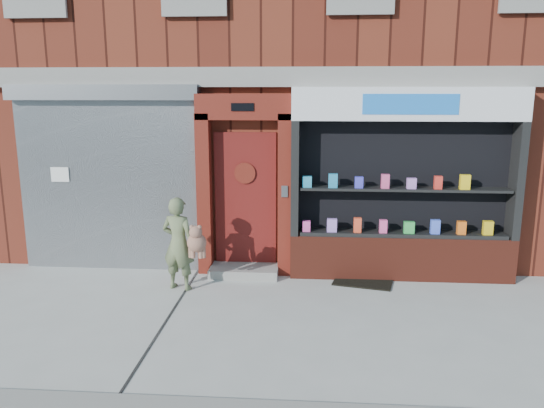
# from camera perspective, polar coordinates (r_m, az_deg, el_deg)

# --- Properties ---
(ground) EXTENTS (80.00, 80.00, 0.00)m
(ground) POSITION_cam_1_polar(r_m,az_deg,el_deg) (7.08, 1.42, -12.48)
(ground) COLOR #9E9E99
(ground) RESTS_ON ground
(building) EXTENTS (12.00, 8.16, 8.00)m
(building) POSITION_cam_1_polar(r_m,az_deg,el_deg) (12.47, 2.94, 16.92)
(building) COLOR #541D13
(building) RESTS_ON ground
(shutter_bay) EXTENTS (3.10, 0.30, 3.04)m
(shutter_bay) POSITION_cam_1_polar(r_m,az_deg,el_deg) (9.07, -17.22, 3.79)
(shutter_bay) COLOR gray
(shutter_bay) RESTS_ON ground
(red_door_bay) EXTENTS (1.52, 0.58, 2.90)m
(red_door_bay) POSITION_cam_1_polar(r_m,az_deg,el_deg) (8.49, -2.97, 1.99)
(red_door_bay) COLOR #5A170F
(red_door_bay) RESTS_ON ground
(pharmacy_bay) EXTENTS (3.50, 0.41, 3.00)m
(pharmacy_bay) POSITION_cam_1_polar(r_m,az_deg,el_deg) (8.52, 13.92, 1.10)
(pharmacy_bay) COLOR maroon
(pharmacy_bay) RESTS_ON ground
(woman) EXTENTS (0.75, 0.53, 1.42)m
(woman) POSITION_cam_1_polar(r_m,az_deg,el_deg) (8.02, -9.81, -4.19)
(woman) COLOR #5E6B46
(woman) RESTS_ON ground
(doormat) EXTENTS (1.01, 0.81, 0.02)m
(doormat) POSITION_cam_1_polar(r_m,az_deg,el_deg) (8.54, 9.78, -8.17)
(doormat) COLOR black
(doormat) RESTS_ON ground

